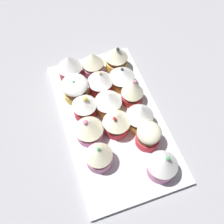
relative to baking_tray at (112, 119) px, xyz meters
The scene contains 17 objects.
ground_plane 2.10cm from the baking_tray, ahead, with size 180.00×180.00×3.00cm, color #9E9EA3.
baking_tray is the anchor object (origin of this frame).
cupcake_0 17.80cm from the baking_tray, 160.76° to the right, with size 6.54×6.54×8.18cm.
cupcake_1 11.08cm from the baking_tray, 146.69° to the right, with size 5.62×5.62×6.57cm.
cupcake_2 8.06cm from the baking_tray, 122.38° to the right, with size 6.47×6.47×7.62cm.
cupcake_3 8.58cm from the baking_tray, 61.99° to the right, with size 5.52×5.52×7.53cm.
cupcake_4 11.38cm from the baking_tray, 32.80° to the right, with size 6.62×6.62×6.56cm.
cupcake_5 16.99cm from the baking_tray, 23.20° to the right, with size 5.97×5.97×8.05cm.
cupcake_6 5.40cm from the baking_tray, behind, with size 6.39×6.39×7.17cm.
cupcake_7 5.03cm from the baking_tray, ahead, with size 6.68×6.68×6.83cm.
cupcake_8 10.16cm from the baking_tray, ahead, with size 6.53×6.53×7.54cm.
cupcake_9 16.18cm from the baking_tray, ahead, with size 5.78×5.78×7.13cm.
cupcake_10 12.36cm from the baking_tray, 147.11° to the left, with size 5.98×5.98×7.37cm.
cupcake_11 8.28cm from the baking_tray, 113.96° to the left, with size 6.62×6.62×7.35cm.
cupcake_12 7.90cm from the baking_tray, 60.23° to the left, with size 5.98×5.98×7.40cm.
cupcake_13 12.00cm from the baking_tray, 35.50° to the left, with size 6.73×6.73×6.96cm.
cupcake_14 17.61cm from the baking_tray, 21.39° to the left, with size 6.39×6.39×8.05cm.
Camera 1 is at (-31.75, 10.95, 59.49)cm, focal length 43.61 mm.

